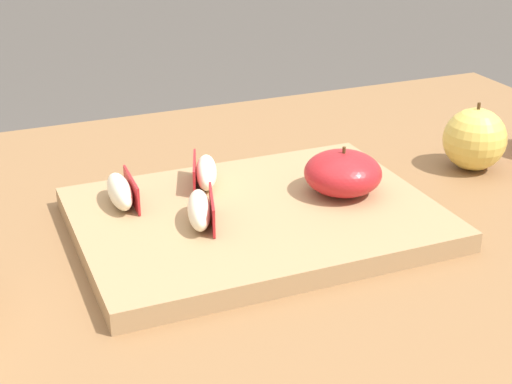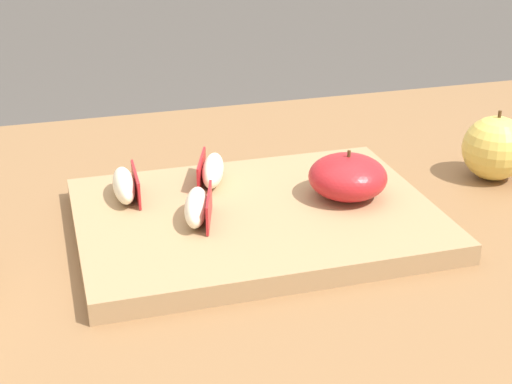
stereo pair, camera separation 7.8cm
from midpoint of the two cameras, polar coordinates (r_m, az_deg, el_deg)
name	(u,v)px [view 1 (the left image)]	position (r m, az deg, el deg)	size (l,w,h in m)	color
dining_table	(235,319)	(0.87, -4.17, -9.60)	(1.22, 0.78, 0.78)	brown
cutting_board	(256,219)	(0.80, -2.82, -2.08)	(0.37, 0.27, 0.02)	#A37F56
apple_half_skin_up	(343,173)	(0.82, 3.84, 1.38)	(0.08, 0.08, 0.05)	#B21E23
apple_wedge_near_knife	(200,210)	(0.76, -7.16, -1.41)	(0.04, 0.08, 0.03)	#F4EACC
apple_wedge_left	(205,172)	(0.85, -6.48, 1.42)	(0.05, 0.08, 0.03)	#F4EACC
apple_wedge_right	(121,191)	(0.81, -12.85, -0.01)	(0.03, 0.07, 0.03)	#F4EACC
whole_apple_golden	(475,139)	(0.96, 13.87, 3.83)	(0.08, 0.08, 0.09)	#DBBC51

